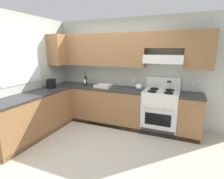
{
  "coord_description": "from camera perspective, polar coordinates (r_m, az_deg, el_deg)",
  "views": [
    {
      "loc": [
        1.63,
        -2.55,
        1.81
      ],
      "look_at": [
        0.27,
        0.7,
        1.0
      ],
      "focal_mm": 27.89,
      "sensor_mm": 36.0,
      "label": 1
    }
  ],
  "objects": [
    {
      "name": "wine_bottle",
      "position": [
        4.51,
        -8.65,
        3.1
      ],
      "size": [
        0.08,
        0.08,
        0.35
      ],
      "color": "black",
      "rests_on": "counter_back_run"
    },
    {
      "name": "wall_back",
      "position": [
        4.28,
        5.88,
        8.44
      ],
      "size": [
        4.68,
        0.57,
        2.55
      ],
      "color": "beige",
      "rests_on": "ground_plane"
    },
    {
      "name": "wall_left",
      "position": [
        4.28,
        -26.47,
        5.33
      ],
      "size": [
        0.47,
        4.0,
        2.55
      ],
      "color": "beige",
      "rests_on": "ground_plane"
    },
    {
      "name": "ground_plane",
      "position": [
        3.53,
        -8.9,
        -18.1
      ],
      "size": [
        7.04,
        7.04,
        0.0
      ],
      "primitive_type": "plane",
      "color": "beige"
    },
    {
      "name": "counter_back_run",
      "position": [
        4.34,
        -0.45,
        -5.29
      ],
      "size": [
        3.6,
        0.65,
        0.91
      ],
      "color": "olive",
      "rests_on": "ground_plane"
    },
    {
      "name": "paper_towel_roll",
      "position": [
        4.04,
        8.85,
        0.89
      ],
      "size": [
        0.11,
        0.14,
        0.14
      ],
      "color": "white",
      "rests_on": "counter_back_run"
    },
    {
      "name": "bowl",
      "position": [
        4.24,
        -2.88,
        1.0
      ],
      "size": [
        0.39,
        0.27,
        0.07
      ],
      "color": "white",
      "rests_on": "counter_back_run"
    },
    {
      "name": "bucket",
      "position": [
        4.42,
        -19.36,
        1.93
      ],
      "size": [
        0.24,
        0.24,
        0.21
      ],
      "color": "black",
      "rests_on": "counter_left_run"
    },
    {
      "name": "counter_left_run",
      "position": [
        4.07,
        -24.41,
        -7.75
      ],
      "size": [
        0.63,
        1.91,
        0.91
      ],
      "color": "olive",
      "rests_on": "ground_plane"
    },
    {
      "name": "stove",
      "position": [
        4.05,
        15.42,
        -6.72
      ],
      "size": [
        0.76,
        0.62,
        1.2
      ],
      "color": "white",
      "rests_on": "ground_plane"
    }
  ]
}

